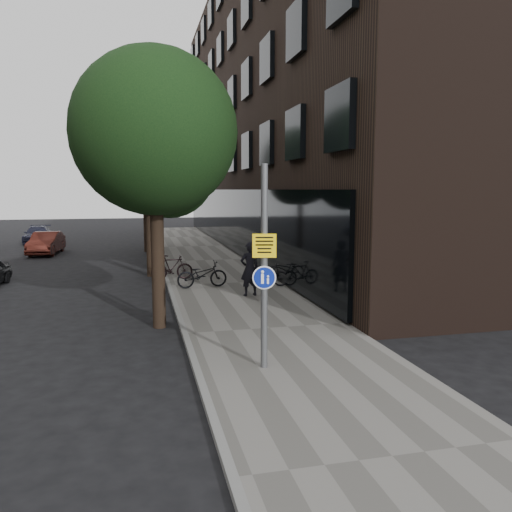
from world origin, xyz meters
name	(u,v)px	position (x,y,z in m)	size (l,w,h in m)	color
ground	(300,378)	(0.00, 0.00, 0.00)	(120.00, 120.00, 0.00)	black
sidewalk	(226,284)	(0.25, 10.00, 0.06)	(4.50, 60.00, 0.12)	slate
curb_edge	(169,287)	(-2.00, 10.00, 0.07)	(0.15, 60.00, 0.13)	slate
building_right_dark_brick	(319,108)	(8.50, 22.00, 9.00)	(12.00, 40.00, 18.00)	black
street_tree_near	(157,140)	(-2.53, 4.64, 5.11)	(4.40, 4.40, 7.50)	black
street_tree_mid	(150,159)	(-2.53, 13.14, 5.11)	(5.00, 5.00, 7.80)	black
street_tree_far	(146,168)	(-2.53, 22.14, 5.11)	(5.00, 5.00, 7.80)	black
signpost	(264,267)	(-0.62, 0.49, 2.23)	(0.48, 0.14, 4.19)	#595B5E
pedestrian	(250,269)	(0.63, 7.47, 1.06)	(0.69, 0.45, 1.89)	black
parked_bike_facade_near	(269,270)	(2.00, 10.01, 0.58)	(0.61, 1.75, 0.92)	black
parked_bike_facade_far	(268,275)	(1.69, 8.92, 0.58)	(0.43, 1.54, 0.92)	black
parked_bike_curb_near	(202,274)	(-0.80, 9.31, 0.62)	(0.66, 1.90, 1.00)	black
parked_bike_curb_far	(172,267)	(-1.80, 11.25, 0.63)	(0.48, 1.70, 1.02)	black
parked_car_mid	(46,243)	(-8.43, 22.18, 0.66)	(1.39, 4.00, 1.32)	#5A2219
parked_car_far	(38,235)	(-10.10, 28.89, 0.61)	(1.70, 4.18, 1.21)	#1A1C2F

